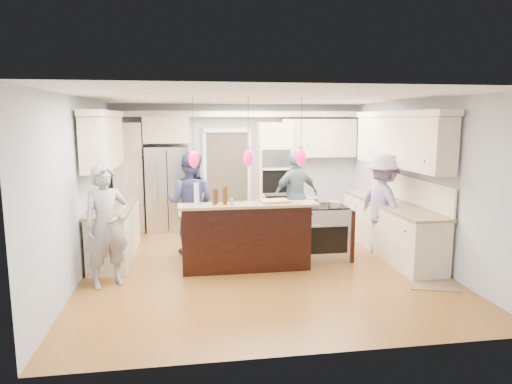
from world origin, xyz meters
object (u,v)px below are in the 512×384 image
island_range (325,232)px  person_far_left (190,203)px  refrigerator (168,189)px  kitchen_island (244,235)px  person_bar_end (106,226)px

island_range → person_far_left: size_ratio=0.51×
refrigerator → kitchen_island: refrigerator is taller
refrigerator → island_range: size_ratio=1.96×
person_bar_end → island_range: bearing=-15.1°
refrigerator → kitchen_island: size_ratio=0.86×
person_bar_end → person_far_left: bearing=23.3°
kitchen_island → person_bar_end: person_bar_end is taller
person_bar_end → person_far_left: person_far_left is taller
island_range → refrigerator: bearing=137.4°
refrigerator → island_range: 3.71m
kitchen_island → person_far_left: (-0.85, 0.78, 0.42)m
island_range → person_bar_end: (-3.46, -0.80, 0.42)m
refrigerator → kitchen_island: (1.30, -2.57, -0.41)m
kitchen_island → person_bar_end: bearing=-160.6°
kitchen_island → person_far_left: person_far_left is taller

